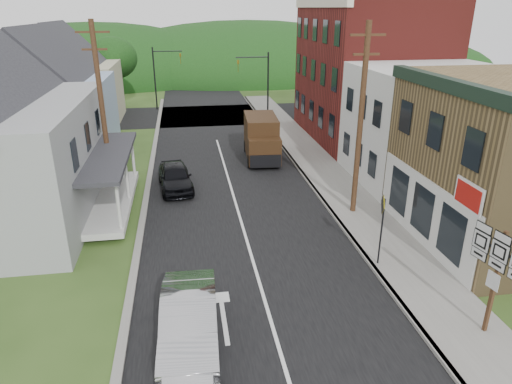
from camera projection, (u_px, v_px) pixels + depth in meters
name	position (u px, v px, depth m)	size (l,w,h in m)	color
ground	(252.00, 257.00, 18.63)	(120.00, 120.00, 0.00)	#2D4719
road	(227.00, 175.00, 27.78)	(9.00, 90.00, 0.02)	black
cross_road	(209.00, 115.00, 43.35)	(60.00, 9.00, 0.02)	black
sidewalk_right	(331.00, 180.00, 26.79)	(2.80, 55.00, 0.15)	slate
curb_right	(308.00, 181.00, 26.59)	(0.20, 55.00, 0.15)	slate
curb_left	(147.00, 191.00, 25.25)	(0.30, 55.00, 0.12)	slate
storefront_white	(428.00, 126.00, 25.93)	(8.00, 7.00, 6.50)	silver
storefront_red	(367.00, 73.00, 33.97)	(8.00, 12.00, 10.00)	maroon
house_blue	(56.00, 99.00, 31.19)	(7.14, 8.16, 7.28)	#8EA4C1
house_cream	(75.00, 80.00, 39.36)	(7.14, 8.16, 7.28)	#B9B48F
utility_pole_right	(361.00, 121.00, 20.91)	(1.60, 0.26, 9.00)	#472D19
utility_pole_left	(102.00, 110.00, 23.25)	(1.60, 0.26, 9.00)	#472D19
traffic_signal_right	(260.00, 79.00, 39.36)	(2.87, 0.20, 6.00)	black
traffic_signal_left	(161.00, 71.00, 44.51)	(2.87, 0.20, 6.00)	black
tree_left_d	(112.00, 58.00, 44.77)	(4.80, 4.80, 6.94)	#382616
forested_ridge	(197.00, 75.00, 68.98)	(90.00, 30.00, 16.00)	black
silver_sedan	(189.00, 322.00, 13.60)	(1.65, 4.73, 1.56)	#A9A8AD
dark_sedan	(175.00, 177.00, 25.40)	(1.72, 4.27, 1.45)	black
delivery_van	(261.00, 138.00, 30.28)	(2.40, 5.18, 2.82)	black
route_sign_cluster	(497.00, 269.00, 13.35)	(0.44, 1.95, 3.45)	#472D19
warning_sign	(382.00, 220.00, 17.24)	(0.26, 0.78, 2.92)	black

